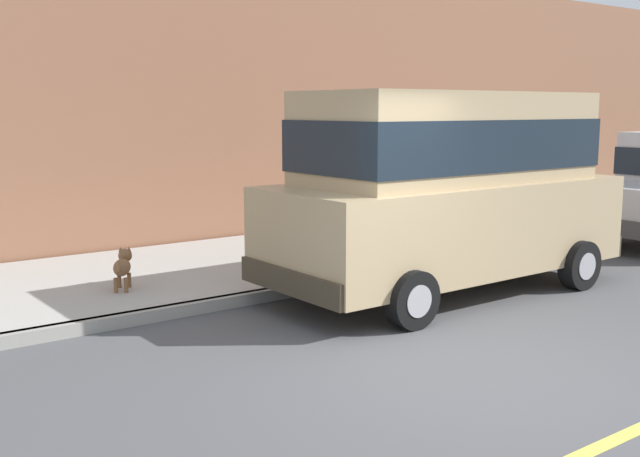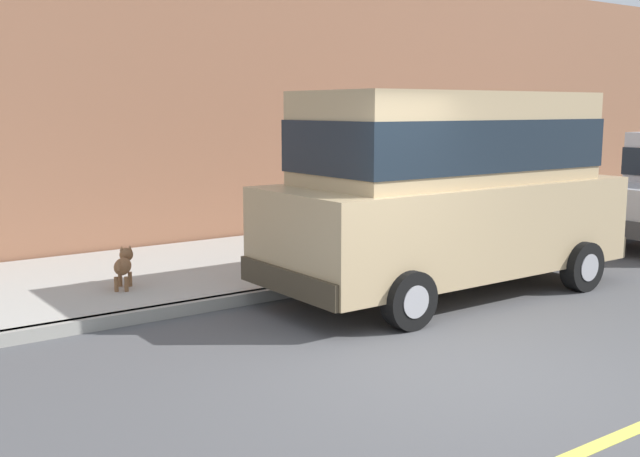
% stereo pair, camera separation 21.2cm
% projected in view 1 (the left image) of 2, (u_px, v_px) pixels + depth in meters
% --- Properties ---
extents(ground_plane, '(80.00, 80.00, 0.00)m').
position_uv_depth(ground_plane, '(464.00, 372.00, 6.74)').
color(ground_plane, '#4C4C4F').
extents(curb, '(0.16, 64.00, 0.14)m').
position_uv_depth(curb, '(267.00, 295.00, 9.26)').
color(curb, gray).
rests_on(curb, ground).
extents(sidewalk, '(3.60, 64.00, 0.14)m').
position_uv_depth(sidewalk, '(197.00, 270.00, 10.68)').
color(sidewalk, '#A8A59E').
rests_on(sidewalk, ground).
extents(lane_centre_line, '(0.12, 57.60, 0.01)m').
position_uv_depth(lane_centre_line, '(630.00, 433.00, 5.48)').
color(lane_centre_line, '#E0D64C').
rests_on(lane_centre_line, ground).
extents(car_tan_van, '(2.15, 4.91, 2.52)m').
position_uv_depth(car_tan_van, '(447.00, 183.00, 9.50)').
color(car_tan_van, tan).
rests_on(car_tan_van, ground).
extents(dog_brown, '(0.67, 0.45, 0.49)m').
position_uv_depth(dog_brown, '(123.00, 266.00, 9.23)').
color(dog_brown, brown).
rests_on(dog_brown, sidewalk).
extents(building_facade, '(0.50, 20.00, 4.85)m').
position_uv_depth(building_facade, '(396.00, 103.00, 15.33)').
color(building_facade, '#8C5B42').
rests_on(building_facade, ground).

